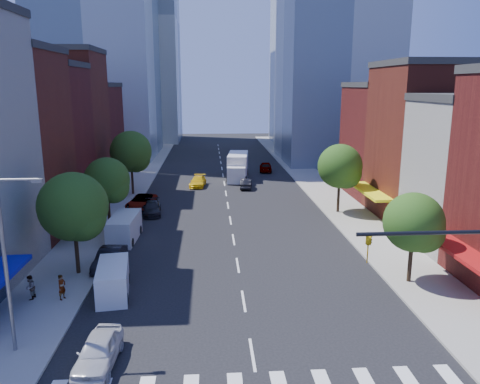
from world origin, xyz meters
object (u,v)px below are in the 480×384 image
Objects in this scene: parked_car_third at (142,202)px; pedestrian_far at (30,287)px; parked_car_second at (110,259)px; cargo_van_far at (124,229)px; pedestrian_near at (62,287)px; traffic_car_oncoming at (246,183)px; parked_car_front at (99,351)px; parked_car_rear at (152,208)px; cargo_van_near at (113,281)px; box_truck at (238,167)px; taxi at (198,182)px; traffic_car_far at (266,167)px.

pedestrian_far is at bearing -92.08° from parked_car_third.
cargo_van_far is (-0.01, 6.25, 0.37)m from parked_car_second.
traffic_car_oncoming is at bearing 1.67° from pedestrian_near.
parked_car_third reaches higher than parked_car_front.
parked_car_front is at bearing -126.33° from pedestrian_near.
parked_car_rear is at bearing 83.14° from cargo_van_far.
parked_car_rear is at bearing 81.54° from cargo_van_near.
box_truck reaches higher than pedestrian_near.
taxi is (5.92, 22.02, -0.44)m from cargo_van_far.
parked_car_second is at bearing 6.47° from pedestrian_near.
parked_car_third is 1.39× the size of traffic_car_oncoming.
parked_car_rear is 0.99× the size of taxi.
parked_car_third is 1.02× the size of cargo_van_far.
pedestrian_near is (-3.01, -0.70, -0.03)m from cargo_van_near.
parked_car_front is 0.79× the size of parked_car_third.
parked_car_front is at bearing -95.30° from box_truck.
pedestrian_near is (-14.07, -32.07, 0.31)m from traffic_car_oncoming.
parked_car_rear is (1.41, -2.35, -0.10)m from parked_car_third.
taxi is (4.75, 32.94, -0.32)m from cargo_van_near.
parked_car_third is at bearing 115.34° from parked_car_rear.
pedestrian_near reaches higher than parked_car_rear.
taxi is 0.50× the size of box_truck.
parked_car_rear is at bearing 170.96° from pedestrian_far.
pedestrian_far is (-1.98, 0.12, -0.02)m from pedestrian_near.
pedestrian_far is at bearing 178.89° from cargo_van_near.
parked_car_second reaches higher than parked_car_rear.
parked_car_front is 46.73m from box_truck.
traffic_car_far is at bearing -102.27° from traffic_car_oncoming.
parked_car_third is 1.11× the size of cargo_van_near.
cargo_van_far is at bearing 95.40° from parked_car_second.
pedestrian_far is (-5.23, -19.98, 0.27)m from parked_car_rear.
box_truck is 5.67× the size of pedestrian_near.
parked_car_third reaches higher than parked_car_second.
taxi is 7.58m from box_truck.
parked_car_second is at bearing -101.02° from parked_car_rear.
pedestrian_far is (-3.82, -22.34, 0.17)m from parked_car_third.
cargo_van_near reaches higher than parked_car_front.
parked_car_rear is 28.12m from traffic_car_far.
parked_car_front is at bearing -91.71° from cargo_van_near.
parked_car_second is 2.87× the size of pedestrian_far.
traffic_car_far is at bearing 77.40° from parked_car_front.
traffic_car_far is (16.27, 38.60, 0.04)m from parked_car_second.
parked_car_front reaches higher than taxi.
cargo_van_near is (1.17, -21.75, 0.23)m from parked_car_third.
traffic_car_far is at bearing 2.98° from pedestrian_near.
box_truck is at bearing 62.03° from parked_car_third.
parked_car_third is 21.79m from cargo_van_near.
parked_car_third is 15.56m from traffic_car_oncoming.
traffic_car_oncoming is 0.43× the size of box_truck.
taxi is 2.94× the size of pedestrian_far.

